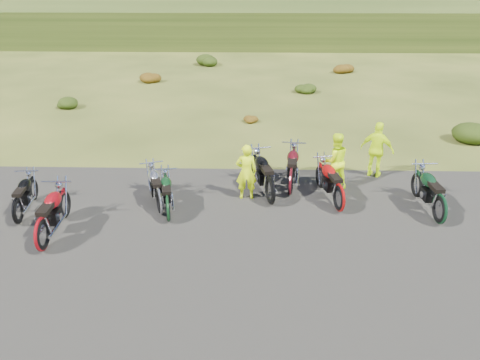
{
  "coord_description": "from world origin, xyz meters",
  "views": [
    {
      "loc": [
        -0.26,
        -10.14,
        6.06
      ],
      "look_at": [
        -0.57,
        1.41,
        0.8
      ],
      "focal_mm": 35.0,
      "sensor_mm": 36.0,
      "label": 1
    }
  ],
  "objects_px": {
    "motorcycle_0": "(21,224)",
    "motorcycle_3": "(161,214)",
    "motorcycle_7": "(437,223)",
    "person_middle": "(246,173)"
  },
  "relations": [
    {
      "from": "motorcycle_3",
      "to": "motorcycle_7",
      "type": "relative_size",
      "value": 0.91
    },
    {
      "from": "motorcycle_0",
      "to": "motorcycle_3",
      "type": "bearing_deg",
      "value": -87.5
    },
    {
      "from": "motorcycle_0",
      "to": "person_middle",
      "type": "xyz_separation_m",
      "value": [
        5.84,
        1.61,
        0.81
      ]
    },
    {
      "from": "person_middle",
      "to": "motorcycle_3",
      "type": "bearing_deg",
      "value": 18.64
    },
    {
      "from": "motorcycle_3",
      "to": "person_middle",
      "type": "relative_size",
      "value": 1.26
    },
    {
      "from": "motorcycle_7",
      "to": "motorcycle_3",
      "type": "bearing_deg",
      "value": 83.82
    },
    {
      "from": "motorcycle_3",
      "to": "motorcycle_7",
      "type": "xyz_separation_m",
      "value": [
        7.28,
        -0.3,
        0.0
      ]
    },
    {
      "from": "motorcycle_0",
      "to": "person_middle",
      "type": "distance_m",
      "value": 6.11
    },
    {
      "from": "motorcycle_3",
      "to": "motorcycle_7",
      "type": "height_order",
      "value": "motorcycle_7"
    },
    {
      "from": "motorcycle_3",
      "to": "person_middle",
      "type": "xyz_separation_m",
      "value": [
        2.29,
        1.0,
        0.81
      ]
    }
  ]
}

